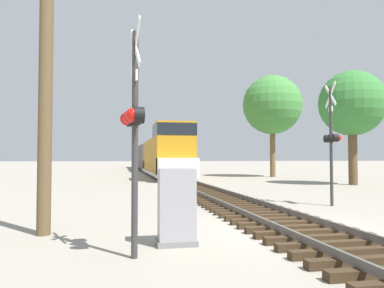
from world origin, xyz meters
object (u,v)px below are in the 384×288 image
at_px(tree_far_right, 352,104).
at_px(tree_mid_background, 272,105).
at_px(freight_train, 152,157).
at_px(crossing_signal_near, 133,123).
at_px(crossing_signal_far, 332,139).
at_px(relay_cabinet, 177,207).
at_px(utility_pole, 46,55).

relative_size(tree_far_right, tree_mid_background, 0.79).
xyz_separation_m(freight_train, tree_mid_background, (10.31, -16.16, 5.00)).
bearing_deg(crossing_signal_near, crossing_signal_far, 120.41).
distance_m(relay_cabinet, tree_mid_background, 30.11).
bearing_deg(tree_far_right, crossing_signal_near, -134.01).
height_order(crossing_signal_near, relay_cabinet, crossing_signal_near).
relative_size(freight_train, crossing_signal_near, 11.12).
height_order(crossing_signal_far, tree_mid_background, tree_mid_background).
xyz_separation_m(crossing_signal_far, utility_pole, (-9.84, -3.63, 1.78)).
bearing_deg(freight_train, crossing_signal_far, -84.23).
xyz_separation_m(crossing_signal_far, tree_far_right, (7.64, 9.87, 2.98)).
bearing_deg(relay_cabinet, crossing_signal_far, 37.49).
bearing_deg(crossing_signal_far, tree_far_right, -31.56).
relative_size(relay_cabinet, tree_far_right, 0.21).
height_order(freight_train, utility_pole, utility_pole).
xyz_separation_m(crossing_signal_near, utility_pole, (-2.02, 2.50, 1.85)).
distance_m(crossing_signal_near, tree_far_right, 22.46).
distance_m(freight_train, utility_pole, 41.27).
distance_m(freight_train, tree_far_right, 29.75).
height_order(relay_cabinet, tree_far_right, tree_far_right).
distance_m(crossing_signal_far, tree_mid_background, 22.40).
xyz_separation_m(relay_cabinet, tree_mid_background, (13.43, 26.23, 6.18)).
height_order(relay_cabinet, utility_pole, utility_pole).
distance_m(crossing_signal_far, utility_pole, 10.64).
distance_m(crossing_signal_far, tree_far_right, 12.83).
bearing_deg(utility_pole, tree_mid_background, 56.31).
distance_m(utility_pole, tree_far_right, 22.11).
height_order(freight_train, crossing_signal_near, freight_train).
height_order(crossing_signal_far, relay_cabinet, crossing_signal_far).
distance_m(freight_train, tree_mid_background, 19.81).
height_order(freight_train, relay_cabinet, freight_train).
relative_size(crossing_signal_near, utility_pole, 0.52).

